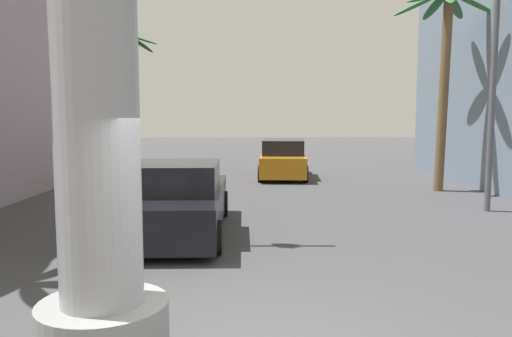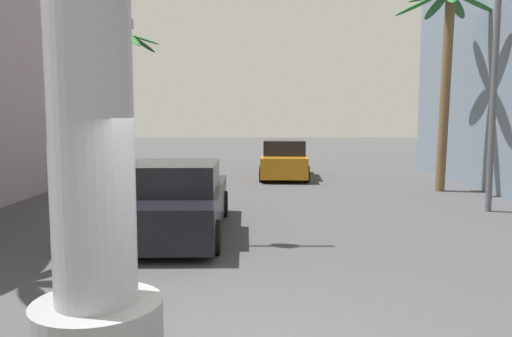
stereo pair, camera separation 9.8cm
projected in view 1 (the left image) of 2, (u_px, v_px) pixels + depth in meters
ground_plane at (256, 201)px, 14.87m from camera, size 90.69×90.69×0.00m
street_lamp at (481, 47)px, 12.88m from camera, size 2.24×0.28×7.16m
traffic_light_mast at (22, 25)px, 9.81m from camera, size 5.13×0.32×6.14m
car_lead at (174, 201)px, 10.69m from camera, size 2.22×5.09×1.56m
car_far at (282, 160)px, 20.63m from camera, size 2.10×4.56×1.56m
palm_tree_far_left at (122, 81)px, 22.65m from camera, size 3.27×3.15×6.35m
palm_tree_mid_right at (443, 53)px, 16.50m from camera, size 3.32×3.37×6.65m
pedestrian_far_left at (119, 159)px, 18.18m from camera, size 0.46×0.46×1.65m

